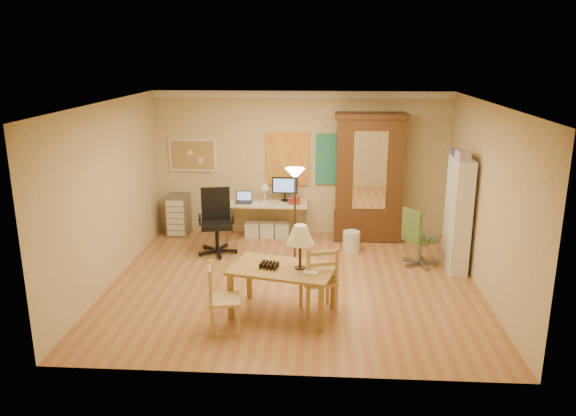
# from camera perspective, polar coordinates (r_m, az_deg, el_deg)

# --- Properties ---
(floor) EXTENTS (5.50, 5.50, 0.00)m
(floor) POSITION_cam_1_polar(r_m,az_deg,el_deg) (8.58, 0.58, -7.66)
(floor) COLOR #A26139
(floor) RESTS_ON ground
(crown_molding) EXTENTS (5.50, 0.08, 0.12)m
(crown_molding) POSITION_cam_1_polar(r_m,az_deg,el_deg) (10.36, 1.37, 11.48)
(crown_molding) COLOR white
(crown_molding) RESTS_ON floor
(corkboard) EXTENTS (0.90, 0.04, 0.62)m
(corkboard) POSITION_cam_1_polar(r_m,az_deg,el_deg) (10.79, -9.65, 5.33)
(corkboard) COLOR tan
(corkboard) RESTS_ON floor
(art_panel_left) EXTENTS (0.80, 0.04, 1.00)m
(art_panel_left) POSITION_cam_1_polar(r_m,az_deg,el_deg) (10.54, -0.03, 5.02)
(art_panel_left) COLOR yellow
(art_panel_left) RESTS_ON floor
(art_panel_right) EXTENTS (0.75, 0.04, 0.95)m
(art_panel_right) POSITION_cam_1_polar(r_m,az_deg,el_deg) (10.52, 4.88, 4.95)
(art_panel_right) COLOR teal
(art_panel_right) RESTS_ON floor
(dining_table) EXTENTS (1.48, 1.09, 1.25)m
(dining_table) POSITION_cam_1_polar(r_m,az_deg,el_deg) (7.32, 0.11, -5.17)
(dining_table) COLOR olive
(dining_table) RESTS_ON floor
(ladder_chair_back) EXTENTS (0.55, 0.54, 0.95)m
(ladder_chair_back) POSITION_cam_1_polar(r_m,az_deg,el_deg) (7.51, 3.16, -7.51)
(ladder_chair_back) COLOR #A68B4C
(ladder_chair_back) RESTS_ON floor
(ladder_chair_left) EXTENTS (0.45, 0.47, 0.87)m
(ladder_chair_left) POSITION_cam_1_polar(r_m,az_deg,el_deg) (7.12, -6.71, -9.30)
(ladder_chair_left) COLOR #A68B4C
(ladder_chair_left) RESTS_ON floor
(torchiere_lamp) EXTENTS (0.30, 0.30, 1.68)m
(torchiere_lamp) POSITION_cam_1_polar(r_m,az_deg,el_deg) (8.62, 0.72, 1.88)
(torchiere_lamp) COLOR #422E1A
(torchiere_lamp) RESTS_ON floor
(computer_desk) EXTENTS (1.51, 0.66, 1.14)m
(computer_desk) POSITION_cam_1_polar(r_m,az_deg,el_deg) (10.50, -2.00, -0.82)
(computer_desk) COLOR beige
(computer_desk) RESTS_ON floor
(office_chair_black) EXTENTS (0.69, 0.69, 1.13)m
(office_chair_black) POSITION_cam_1_polar(r_m,az_deg,el_deg) (9.81, -7.23, -2.86)
(office_chair_black) COLOR black
(office_chair_black) RESTS_ON floor
(office_chair_green) EXTENTS (0.60, 0.60, 0.97)m
(office_chair_green) POSITION_cam_1_polar(r_m,az_deg,el_deg) (9.44, 13.09, -4.19)
(office_chair_green) COLOR slate
(office_chair_green) RESTS_ON floor
(drawer_cart) EXTENTS (0.39, 0.46, 0.77)m
(drawer_cart) POSITION_cam_1_polar(r_m,az_deg,el_deg) (10.89, -11.08, -0.67)
(drawer_cart) COLOR slate
(drawer_cart) RESTS_ON floor
(armoire) EXTENTS (1.27, 0.60, 2.34)m
(armoire) POSITION_cam_1_polar(r_m,az_deg,el_deg) (10.42, 8.16, 2.30)
(armoire) COLOR #3B1C10
(armoire) RESTS_ON floor
(bookshelf) EXTENTS (0.27, 0.73, 1.82)m
(bookshelf) POSITION_cam_1_polar(r_m,az_deg,el_deg) (9.22, 16.88, -0.72)
(bookshelf) COLOR white
(bookshelf) RESTS_ON floor
(wastebin) EXTENTS (0.30, 0.30, 0.37)m
(wastebin) POSITION_cam_1_polar(r_m,az_deg,el_deg) (9.87, 6.45, -3.42)
(wastebin) COLOR silver
(wastebin) RESTS_ON floor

